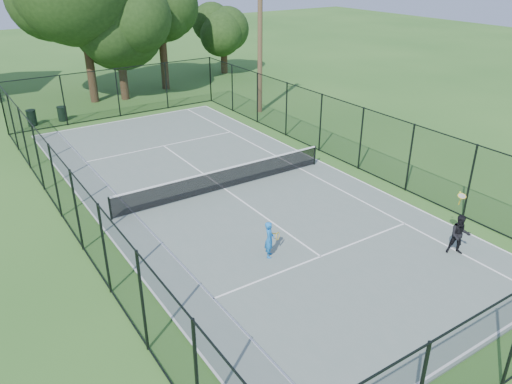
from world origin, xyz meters
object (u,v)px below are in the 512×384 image
trash_bin_right (62,114)px  player_black (460,235)px  trash_bin_left (32,118)px  player_blue (269,239)px  utility_pole (260,46)px  tennis_net (224,178)px

trash_bin_right → player_black: size_ratio=0.43×
trash_bin_right → trash_bin_left: bearing=179.9°
player_blue → trash_bin_left: bearing=100.4°
trash_bin_right → utility_pole: bearing=-24.5°
tennis_net → trash_bin_left: tennis_net is taller
tennis_net → player_blue: (-1.41, -5.41, 0.13)m
player_blue → player_black: bearing=-31.9°
trash_bin_right → tennis_net: bearing=-77.0°
trash_bin_left → player_black: player_black is taller
utility_pole → player_blue: utility_pole is taller
player_blue → player_black: size_ratio=0.64×
trash_bin_left → player_black: (8.97, -22.83, 0.30)m
trash_bin_right → utility_pole: utility_pole is taller
trash_bin_right → player_blue: bearing=-84.7°
tennis_net → utility_pole: utility_pole is taller
trash_bin_left → trash_bin_right: 1.76m
player_black → tennis_net: bearing=114.4°
trash_bin_right → utility_pole: 12.74m
trash_bin_right → player_blue: 19.56m
utility_pole → tennis_net: bearing=-131.2°
trash_bin_left → tennis_net: bearing=-70.5°
trash_bin_right → player_black: player_black is taller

